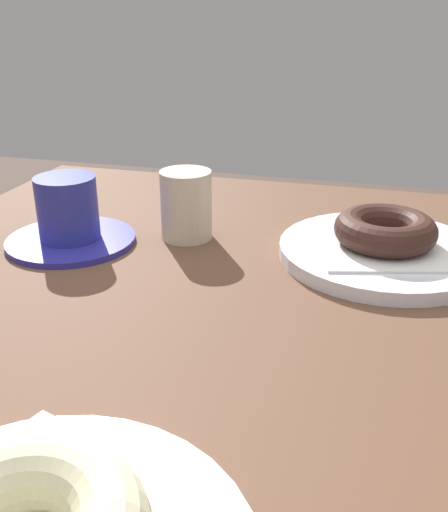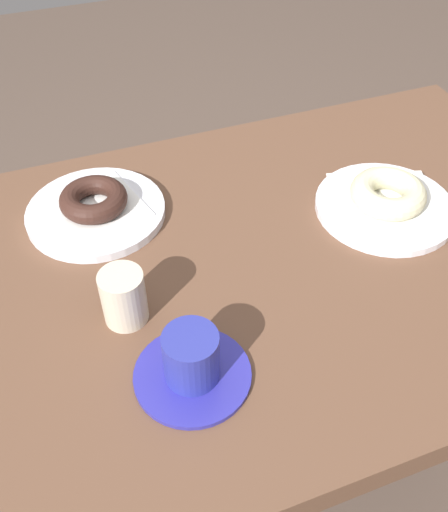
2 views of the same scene
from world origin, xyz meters
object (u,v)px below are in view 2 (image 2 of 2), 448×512
plate_sugar_ring (385,207)px  donut_sugar_ring (388,193)px  coffee_cup (192,362)px  sugar_jar (124,297)px  plate_chocolate_ring (96,212)px  donut_chocolate_ring (93,199)px

plate_sugar_ring → donut_sugar_ring: 0.03m
plate_sugar_ring → coffee_cup: bearing=26.2°
sugar_jar → coffee_cup: bearing=113.4°
plate_chocolate_ring → donut_chocolate_ring: (0.00, 0.00, 0.03)m
donut_chocolate_ring → sugar_jar: 0.23m
plate_sugar_ring → donut_sugar_ring: size_ratio=1.87×
plate_chocolate_ring → coffee_cup: (-0.05, 0.36, 0.03)m
plate_sugar_ring → plate_chocolate_ring: size_ratio=1.02×
donut_sugar_ring → coffee_cup: (0.41, 0.20, -0.00)m
coffee_cup → sugar_jar: size_ratio=1.84×
plate_sugar_ring → sugar_jar: 0.48m
plate_chocolate_ring → donut_chocolate_ring: bearing=0.0°
donut_sugar_ring → donut_chocolate_ring: bearing=-18.8°
plate_sugar_ring → coffee_cup: (0.41, 0.20, 0.03)m
plate_sugar_ring → donut_chocolate_ring: 0.49m
donut_sugar_ring → sugar_jar: (0.47, 0.08, 0.01)m
donut_chocolate_ring → plate_sugar_ring: bearing=161.2°
donut_chocolate_ring → donut_sugar_ring: bearing=161.2°
donut_sugar_ring → sugar_jar: 0.48m
plate_chocolate_ring → coffee_cup: coffee_cup is taller
plate_chocolate_ring → coffee_cup: size_ratio=1.52×
donut_sugar_ring → plate_sugar_ring: bearing=14.0°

